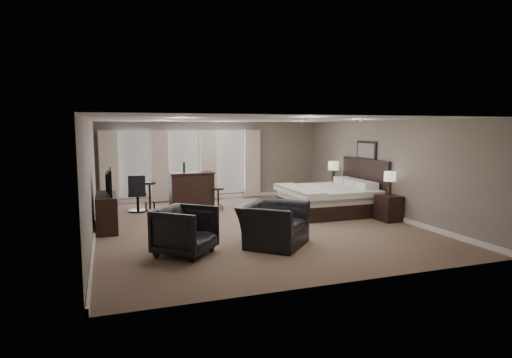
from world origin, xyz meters
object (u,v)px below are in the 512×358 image
object	(u,v)px
lamp_near	(390,184)
bar_stool_right	(218,199)
lamp_far	(333,172)
desk_chair	(138,193)
bar_stool_left	(150,195)
armchair_far	(185,229)
tv	(106,192)
bar_counter	(192,191)
nightstand_near	(389,208)
dresser	(107,212)
nightstand_far	(333,193)
armchair_near	(274,217)
bed	(331,186)

from	to	relation	value
lamp_near	bar_stool_right	xyz separation A→B (m)	(-3.85, 2.76, -0.64)
lamp_far	desk_chair	world-z (taller)	lamp_far
bar_stool_right	lamp_far	bearing A→B (deg)	2.04
bar_stool_left	desk_chair	distance (m)	0.49
desk_chair	armchair_far	bearing A→B (deg)	103.28
lamp_near	bar_stool_right	bearing A→B (deg)	144.35
lamp_far	tv	world-z (taller)	lamp_far
bar_counter	bar_stool_left	world-z (taller)	bar_counter
nightstand_near	dresser	world-z (taller)	dresser
dresser	desk_chair	bearing A→B (deg)	67.49
nightstand_near	lamp_near	xyz separation A→B (m)	(0.00, 0.00, 0.64)
nightstand_far	bar_stool_left	distance (m)	5.76
armchair_near	bar_stool_left	size ratio (longest dim) A/B	1.65
lamp_near	dresser	bearing A→B (deg)	168.70
lamp_far	armchair_near	size ratio (longest dim) A/B	0.52
armchair_far	bar_counter	size ratio (longest dim) A/B	0.78
bed	nightstand_far	size ratio (longest dim) A/B	3.76
armchair_near	nightstand_near	bearing A→B (deg)	-29.49
bar_stool_left	lamp_far	bearing A→B (deg)	-8.29
bed	lamp_far	bearing A→B (deg)	58.46
desk_chair	lamp_near	bearing A→B (deg)	156.96
lamp_far	bar_counter	size ratio (longest dim) A/B	0.54
armchair_near	desk_chair	size ratio (longest dim) A/B	1.24
nightstand_near	tv	bearing A→B (deg)	168.70
lamp_far	armchair_far	bearing A→B (deg)	-143.27
nightstand_far	bed	bearing A→B (deg)	-121.54
tv	armchair_far	xyz separation A→B (m)	(1.41, -2.60, -0.41)
nightstand_near	armchair_near	distance (m)	3.87
dresser	bar_counter	xyz separation A→B (m)	(2.37, 1.81, 0.14)
tv	armchair_far	distance (m)	2.98
bar_stool_right	armchair_near	bearing A→B (deg)	-87.56
lamp_far	armchair_far	world-z (taller)	lamp_far
nightstand_near	tv	world-z (taller)	tv
tv	bar_stool_right	distance (m)	3.41
armchair_far	bar_stool_left	world-z (taller)	armchair_far
armchair_far	bar_stool_left	distance (m)	4.95
lamp_far	dresser	size ratio (longest dim) A/B	0.48
bed	bar_stool_left	distance (m)	5.34
armchair_near	desk_chair	bearing A→B (deg)	70.31
nightstand_far	desk_chair	size ratio (longest dim) A/B	0.59
dresser	tv	size ratio (longest dim) A/B	1.39
lamp_far	bar_stool_left	bearing A→B (deg)	171.71
dresser	tv	xyz separation A→B (m)	(0.00, 0.00, 0.49)
dresser	armchair_near	size ratio (longest dim) A/B	1.09
armchair_near	bar_stool_left	world-z (taller)	armchair_near
nightstand_near	armchair_far	distance (m)	5.65
armchair_far	bar_stool_right	world-z (taller)	armchair_far
bar_counter	bar_stool_right	bearing A→B (deg)	-31.73
armchair_near	bar_stool_right	world-z (taller)	armchair_near
tv	bar_stool_left	distance (m)	2.69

